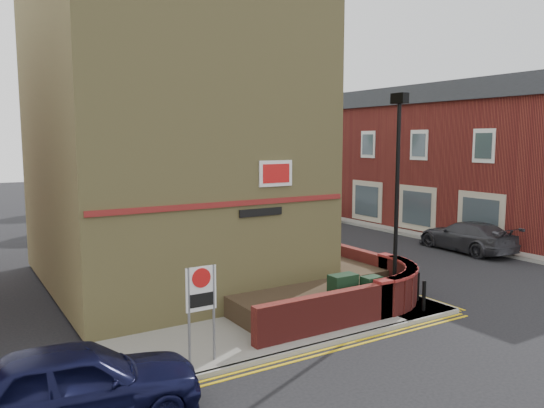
{
  "coord_description": "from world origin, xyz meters",
  "views": [
    {
      "loc": [
        -9.67,
        -10.01,
        5.1
      ],
      "look_at": [
        -0.98,
        4.0,
        3.08
      ],
      "focal_mm": 35.0,
      "sensor_mm": 36.0,
      "label": 1
    }
  ],
  "objects_px": {
    "zone_sign": "(201,296)",
    "silver_car_near": "(271,231)",
    "lamppost": "(397,199)",
    "navy_hatchback": "(76,384)",
    "utility_cabinet_large": "(343,295)"
  },
  "relations": [
    {
      "from": "zone_sign",
      "to": "silver_car_near",
      "type": "relative_size",
      "value": 0.54
    },
    {
      "from": "lamppost",
      "to": "zone_sign",
      "type": "bearing_deg",
      "value": -173.93
    },
    {
      "from": "zone_sign",
      "to": "lamppost",
      "type": "bearing_deg",
      "value": 6.07
    },
    {
      "from": "lamppost",
      "to": "zone_sign",
      "type": "height_order",
      "value": "lamppost"
    },
    {
      "from": "navy_hatchback",
      "to": "lamppost",
      "type": "bearing_deg",
      "value": -73.27
    },
    {
      "from": "zone_sign",
      "to": "utility_cabinet_large",
      "type": "bearing_deg",
      "value": 9.69
    },
    {
      "from": "utility_cabinet_large",
      "to": "navy_hatchback",
      "type": "height_order",
      "value": "navy_hatchback"
    },
    {
      "from": "lamppost",
      "to": "utility_cabinet_large",
      "type": "relative_size",
      "value": 5.25
    },
    {
      "from": "zone_sign",
      "to": "silver_car_near",
      "type": "xyz_separation_m",
      "value": [
        8.65,
        11.11,
        -0.97
      ]
    },
    {
      "from": "zone_sign",
      "to": "navy_hatchback",
      "type": "xyz_separation_m",
      "value": [
        -2.9,
        -1.0,
        -0.89
      ]
    },
    {
      "from": "utility_cabinet_large",
      "to": "navy_hatchback",
      "type": "xyz_separation_m",
      "value": [
        -7.6,
        -1.8,
        0.03
      ]
    },
    {
      "from": "lamppost",
      "to": "navy_hatchback",
      "type": "xyz_separation_m",
      "value": [
        -9.5,
        -1.7,
        -2.59
      ]
    },
    {
      "from": "lamppost",
      "to": "silver_car_near",
      "type": "relative_size",
      "value": 1.55
    },
    {
      "from": "silver_car_near",
      "to": "zone_sign",
      "type": "bearing_deg",
      "value": -108.1
    },
    {
      "from": "navy_hatchback",
      "to": "zone_sign",
      "type": "bearing_deg",
      "value": -64.42
    }
  ]
}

